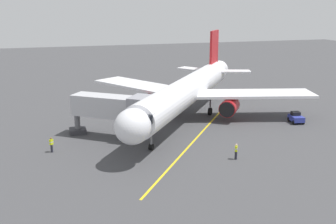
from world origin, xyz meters
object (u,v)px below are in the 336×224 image
Objects in this scene: jet_bridge at (117,108)px; ground_crew_marshaller at (236,151)px; airplane at (188,91)px; ground_crew_wing_walker at (51,145)px; tug_near_nose at (296,118)px.

ground_crew_marshaller is (-10.51, 10.53, -2.88)m from jet_bridge.
jet_bridge is 6.00× the size of ground_crew_marshaller.
airplane is 20.92m from ground_crew_wing_walker.
airplane is at bearing -155.92° from ground_crew_wing_walker.
tug_near_nose is at bearing -176.60° from ground_crew_wing_walker.
jet_bridge is 24.71m from tug_near_nose.
airplane reaches higher than tug_near_nose.
tug_near_nose is at bearing 154.11° from airplane.
airplane is 15.29m from tug_near_nose.
airplane is 3.37× the size of jet_bridge.
ground_crew_marshaller is (0.57, 16.31, -3.12)m from airplane.
ground_crew_marshaller is at bearing 156.74° from ground_crew_wing_walker.
ground_crew_marshaller is 17.09m from tug_near_nose.
airplane is 12.50m from jet_bridge.
jet_bridge reaches higher than ground_crew_marshaller.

